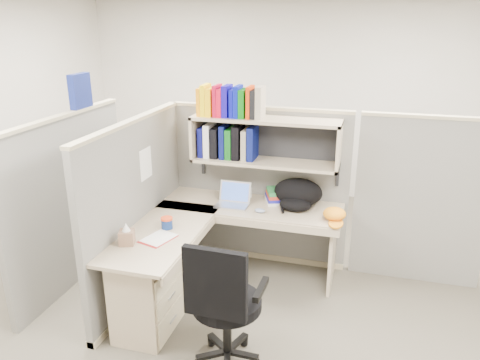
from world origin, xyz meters
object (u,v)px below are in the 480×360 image
(laptop, at_px, (232,195))
(backpack, at_px, (297,194))
(snack_canister, at_px, (167,223))
(desk, at_px, (178,270))
(task_chair, at_px, (225,323))

(laptop, bearing_deg, backpack, 11.58)
(laptop, bearing_deg, snack_canister, -121.89)
(laptop, xyz_separation_m, backpack, (0.60, 0.12, 0.03))
(desk, relative_size, task_chair, 1.66)
(desk, distance_m, laptop, 0.92)
(desk, distance_m, snack_canister, 0.41)
(desk, relative_size, backpack, 3.80)
(backpack, bearing_deg, desk, -132.13)
(desk, xyz_separation_m, laptop, (0.24, 0.79, 0.40))
(laptop, xyz_separation_m, snack_canister, (-0.39, -0.63, -0.06))
(desk, height_order, task_chair, task_chair)
(laptop, distance_m, snack_canister, 0.75)
(desk, xyz_separation_m, snack_canister, (-0.15, 0.16, 0.34))
(desk, bearing_deg, backpack, 47.38)
(task_chair, bearing_deg, laptop, 104.53)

